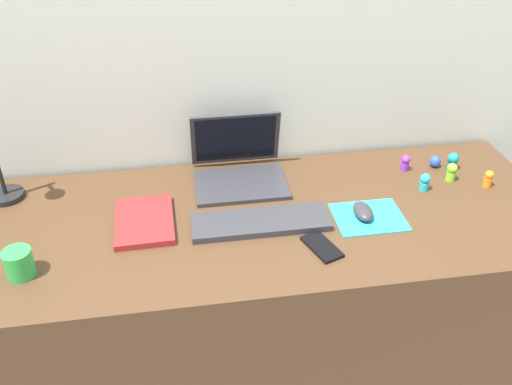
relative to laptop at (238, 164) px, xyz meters
The scene contains 16 objects.
ground_plane 0.83m from the laptop, 81.01° to the right, with size 6.00×6.00×0.00m, color slate.
back_wall 0.16m from the laptop, 76.06° to the left, with size 3.05×0.05×1.51m, color beige.
desk 0.49m from the laptop, 81.01° to the right, with size 1.85×0.69×0.74m, color #4C331E.
laptop is the anchor object (origin of this frame).
keyboard 0.28m from the laptop, 83.94° to the right, with size 0.41×0.13×0.02m, color #333338.
mousepad 0.47m from the laptop, 38.98° to the right, with size 0.21×0.17×0.00m, color #28B7CC.
mouse 0.45m from the laptop, 39.82° to the right, with size 0.06×0.10×0.03m, color #333338.
cell_phone 0.45m from the laptop, 66.11° to the right, with size 0.06×0.13×0.01m, color black.
notebook_pad 0.38m from the laptop, 145.00° to the right, with size 0.17×0.24×0.02m, color maroon.
coffee_mug 0.74m from the laptop, 147.85° to the right, with size 0.07×0.07×0.08m, color green.
toy_figurine_purple 0.57m from the laptop, ahead, with size 0.03×0.03×0.06m.
toy_figurine_cyan 0.61m from the laptop, 16.04° to the right, with size 0.03×0.03×0.06m.
toy_figurine_lime 0.71m from the laptop, 10.29° to the right, with size 0.03×0.03×0.06m.
toy_figurine_teal 0.74m from the laptop, ahead, with size 0.04×0.04×0.06m.
toy_figurine_orange 0.82m from the laptop, 12.72° to the right, with size 0.03×0.03×0.06m.
toy_figurine_blue 0.69m from the laptop, ahead, with size 0.04×0.04×0.04m, color blue.
Camera 1 is at (-0.23, -1.33, 1.72)m, focal length 38.64 mm.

